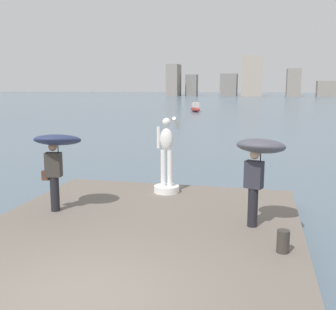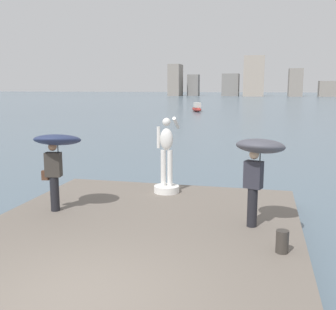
% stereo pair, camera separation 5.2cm
% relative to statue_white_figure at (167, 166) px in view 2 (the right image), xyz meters
% --- Properties ---
extents(ground_plane, '(400.00, 400.00, 0.00)m').
position_rel_statue_white_figure_xyz_m(ground_plane, '(0.09, 33.88, -1.20)').
color(ground_plane, slate).
extents(pier, '(7.06, 10.10, 0.40)m').
position_rel_statue_white_figure_xyz_m(pier, '(0.09, -4.07, -1.00)').
color(pier, '#70665B').
rests_on(pier, ground).
extents(statue_white_figure, '(0.74, 0.93, 2.23)m').
position_rel_statue_white_figure_xyz_m(statue_white_figure, '(0.00, 0.00, 0.00)').
color(statue_white_figure, white).
rests_on(statue_white_figure, pier).
extents(onlooker_left, '(1.30, 1.33, 2.01)m').
position_rel_statue_white_figure_xyz_m(onlooker_left, '(-2.22, -2.34, 0.78)').
color(onlooker_left, black).
rests_on(onlooker_left, pier).
extents(onlooker_right, '(1.35, 1.37, 2.03)m').
position_rel_statue_white_figure_xyz_m(onlooker_right, '(2.63, -2.42, 0.80)').
color(onlooker_right, black).
rests_on(onlooker_right, pier).
extents(mooring_bollard, '(0.24, 0.24, 0.43)m').
position_rel_statue_white_figure_xyz_m(mooring_bollard, '(3.13, -3.75, -0.58)').
color(mooring_bollard, '#38332D').
rests_on(mooring_bollard, pier).
extents(boat_near, '(2.40, 3.98, 1.26)m').
position_rel_statue_white_figure_xyz_m(boat_near, '(-6.39, 44.43, -0.74)').
color(boat_near, '#9E2D28').
rests_on(boat_near, ground).
extents(distant_skyline, '(69.31, 11.36, 13.90)m').
position_rel_statue_white_figure_xyz_m(distant_skyline, '(1.91, 136.79, 3.87)').
color(distant_skyline, gray).
rests_on(distant_skyline, ground).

